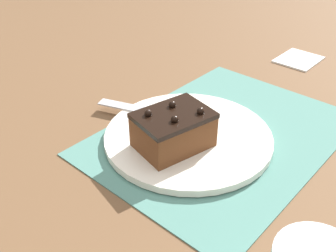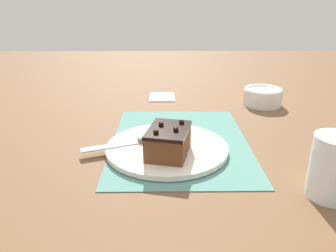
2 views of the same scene
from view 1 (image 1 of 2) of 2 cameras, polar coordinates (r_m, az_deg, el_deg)
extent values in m
plane|color=brown|center=(0.71, 7.86, -1.28)|extent=(3.00, 3.00, 0.00)
cube|color=slate|center=(0.70, 7.87, -1.15)|extent=(0.46, 0.34, 0.00)
cylinder|color=white|center=(0.68, 2.94, -1.53)|extent=(0.29, 0.29, 0.01)
cube|color=brown|center=(0.63, 0.78, -0.85)|extent=(0.13, 0.11, 0.05)
cube|color=black|center=(0.61, 0.80, 1.51)|extent=(0.13, 0.11, 0.01)
sphere|color=black|center=(0.61, -2.89, 1.88)|extent=(0.01, 0.01, 0.01)
sphere|color=black|center=(0.59, 0.98, 1.01)|extent=(0.01, 0.01, 0.01)
sphere|color=black|center=(0.63, 0.64, 3.15)|extent=(0.01, 0.01, 0.01)
sphere|color=black|center=(0.62, 4.44, 2.33)|extent=(0.01, 0.01, 0.01)
cube|color=slate|center=(0.71, 2.06, 1.52)|extent=(0.04, 0.07, 0.01)
cube|color=#B7BABF|center=(0.75, -5.23, 2.62)|extent=(0.07, 0.14, 0.00)
cube|color=white|center=(1.04, 18.44, 9.24)|extent=(0.11, 0.09, 0.01)
camera|label=2|loc=(0.44, -82.46, -3.16)|focal=35.00mm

